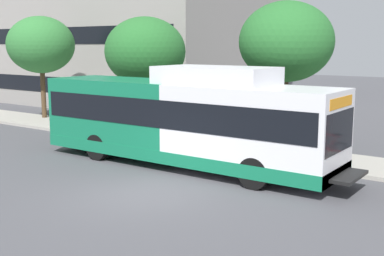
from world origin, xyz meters
TOP-DOWN VIEW (x-y plane):
  - sidewalk_curb at (7.00, 6.00)m, footprint 3.00×56.00m
  - transit_bus at (3.52, 1.05)m, footprint 2.58×12.25m
  - street_tree_near_stop at (7.86, -0.86)m, footprint 3.79×3.79m
  - street_tree_mid_block at (8.01, 6.68)m, footprint 3.97×3.97m
  - street_tree_far_block at (7.89, 14.49)m, footprint 3.85×3.85m
  - lattice_comm_tower at (19.68, 32.23)m, footprint 1.10×1.10m

SIDE VIEW (x-z plane):
  - sidewalk_curb at x=7.00m, z-range 0.00..0.14m
  - transit_bus at x=3.52m, z-range -0.12..3.53m
  - street_tree_mid_block at x=8.01m, z-range 1.25..6.85m
  - street_tree_far_block at x=7.89m, z-range 1.43..7.31m
  - street_tree_near_stop at x=7.86m, z-range 1.50..7.47m
  - lattice_comm_tower at x=19.68m, z-range -4.11..19.51m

